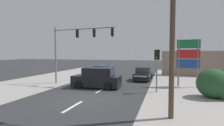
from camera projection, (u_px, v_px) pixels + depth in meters
name	position (u px, v px, depth m)	size (l,w,h in m)	color
ground_plane	(87.00, 98.00, 12.58)	(140.00, 140.00, 0.00)	#303033
lane_dash_near	(73.00, 106.00, 10.67)	(0.20, 2.40, 0.01)	silver
lane_dash_mid	(101.00, 90.00, 15.45)	(0.20, 2.40, 0.01)	silver
lane_dash_far	(116.00, 81.00, 20.24)	(0.20, 2.40, 0.01)	silver
kerb_right_verge	(220.00, 101.00, 11.93)	(10.00, 44.00, 0.02)	#A39E99
kerb_left_verge	(30.00, 83.00, 18.83)	(8.00, 40.00, 0.02)	#A39E99
utility_pole_foreground_right	(170.00, 8.00, 8.44)	(3.78, 0.47, 10.14)	#4C3D2B
traffic_signal_mast	(75.00, 43.00, 17.92)	(6.88, 0.72, 6.00)	slate
pedestal_signal_right_kerb	(157.00, 63.00, 14.36)	(0.44, 0.31, 3.56)	slate
shopping_plaza_sign	(188.00, 56.00, 16.78)	(2.10, 0.16, 4.60)	slate
roadside_bush	(214.00, 84.00, 12.63)	(2.37, 2.03, 2.14)	#234C28
shopfront_wall_far	(206.00, 64.00, 24.66)	(12.00, 1.00, 3.60)	gray
suv_crossing_left	(97.00, 78.00, 16.52)	(4.58, 2.15, 1.90)	black
sedan_kerbside_parked	(101.00, 72.00, 24.16)	(2.05, 4.31, 1.56)	navy
sedan_oncoming_near	(143.00, 74.00, 21.25)	(2.05, 4.31, 1.56)	black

